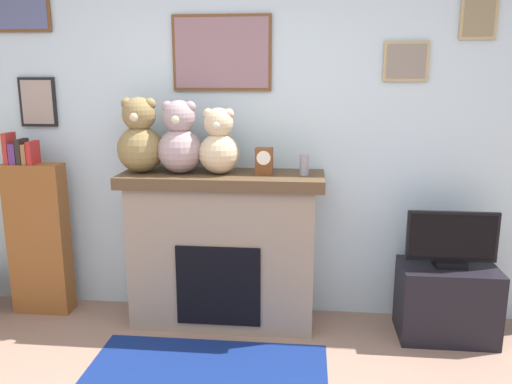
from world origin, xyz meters
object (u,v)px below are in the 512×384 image
Objects in this scene: tv_stand at (446,301)px; mantel_clock at (264,161)px; fireplace at (223,248)px; teddy_bear_cream at (140,139)px; teddy_bear_grey at (219,144)px; television at (452,240)px; teddy_bear_tan at (180,141)px; bookshelf at (38,235)px; candle_jar at (304,165)px.

tv_stand is 1.54m from mantel_clock.
fireplace is 7.69× the size of mantel_clock.
teddy_bear_cream is (-2.08, 0.06, 1.06)m from tv_stand.
mantel_clock is 0.41× the size of teddy_bear_grey.
teddy_bear_cream reaches higher than television.
mantel_clock reaches higher than television.
bookshelf is at bearing 177.76° from teddy_bear_tan.
teddy_bear_grey is at bearing 177.81° from television.
bookshelf is 7.46× the size of mantel_clock.
teddy_bear_cream is (-2.08, 0.06, 0.63)m from television.
teddy_bear_grey is (-1.54, 0.06, 0.60)m from television.
fireplace is 2.71× the size of teddy_bear_cream.
bookshelf is 1.30m from teddy_bear_tan.
teddy_bear_tan is at bearing 178.18° from tv_stand.
teddy_bear_cream reaches higher than teddy_bear_grey.
mantel_clock is (1.66, -0.04, 0.58)m from bookshelf.
tv_stand is 2.34m from teddy_bear_cream.
mantel_clock reaches higher than candle_jar.
teddy_bear_grey is (1.36, -0.04, 0.69)m from bookshelf.
television is 1.33m from mantel_clock.
fireplace reaches higher than tv_stand.
mantel_clock is (-0.27, -0.00, 0.02)m from candle_jar.
fireplace is at bearing 3.72° from teddy_bear_tan.
fireplace is at bearing -1.02° from bookshelf.
teddy_bear_grey reaches higher than tv_stand.
tv_stand is 1.23× the size of teddy_bear_cream.
fireplace is 2.82× the size of teddy_bear_tan.
fireplace is at bearing 1.89° from teddy_bear_cream.
fireplace is at bearing 176.21° from mantel_clock.
teddy_bear_tan reaches higher than teddy_bear_grey.
television is 1.14× the size of teddy_bear_cream.
teddy_bear_grey reaches higher than fireplace.
teddy_bear_cream is (-0.84, 0.00, 0.14)m from mantel_clock.
television is 1.65m from teddy_bear_grey.
teddy_bear_cream is at bearing 178.38° from television.
tv_stand is 0.43m from television.
tv_stand is (2.90, -0.10, -0.34)m from bookshelf.
bookshelf is 1.52m from teddy_bear_grey.
candle_jar is at bearing 176.58° from tv_stand.
bookshelf is 2.01m from candle_jar.
bookshelf is at bearing 177.01° from teddy_bear_cream.
teddy_bear_tan is at bearing -179.96° from candle_jar.
teddy_bear_grey is at bearing 179.86° from mantel_clock.
mantel_clock is at bearing 177.31° from television.
fireplace is 0.73m from teddy_bear_grey.
teddy_bear_grey is (0.54, 0.00, -0.03)m from teddy_bear_cream.
candle_jar is at bearing 0.06° from teddy_bear_grey.
candle_jar is 0.59m from teddy_bear_grey.
teddy_bear_grey is at bearing -1.80° from bookshelf.
candle_jar is at bearing 176.50° from television.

